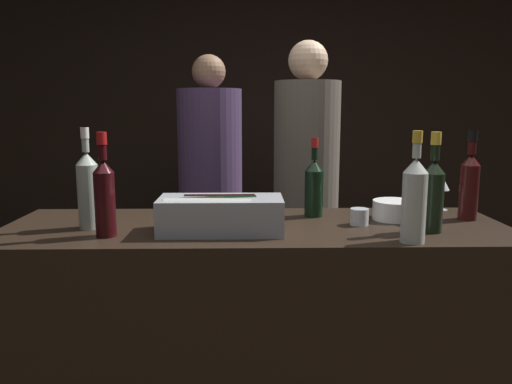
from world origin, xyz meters
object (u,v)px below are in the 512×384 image
at_px(ice_bin_with_bottles, 219,213).
at_px(wine_glass, 441,184).
at_px(candle_votive, 359,217).
at_px(white_wine_bottle, 88,188).
at_px(red_wine_bottle_black_foil, 469,183).
at_px(person_in_hoodie, 306,187).
at_px(bowl_white, 394,209).
at_px(champagne_bottle, 433,192).
at_px(red_wine_bottle_tall, 104,194).
at_px(red_wine_bottle_burgundy, 314,186).
at_px(rose_wine_bottle, 414,197).
at_px(person_blond_tee, 210,179).

xyz_separation_m(ice_bin_with_bottles, wine_glass, (0.92, 0.37, 0.04)).
distance_m(candle_votive, white_wine_bottle, 1.00).
bearing_deg(wine_glass, red_wine_bottle_black_foil, -77.73).
bearing_deg(wine_glass, person_in_hoodie, 129.15).
height_order(bowl_white, champagne_bottle, champagne_bottle).
relative_size(red_wine_bottle_tall, red_wine_bottle_burgundy, 1.12).
relative_size(candle_votive, red_wine_bottle_black_foil, 0.20).
xyz_separation_m(red_wine_bottle_burgundy, person_in_hoodie, (0.06, 0.72, -0.12)).
distance_m(ice_bin_with_bottles, rose_wine_bottle, 0.66).
height_order(wine_glass, rose_wine_bottle, rose_wine_bottle).
xyz_separation_m(ice_bin_with_bottles, red_wine_bottle_tall, (-0.38, -0.05, 0.08)).
xyz_separation_m(candle_votive, person_in_hoodie, (-0.09, 0.88, -0.03)).
distance_m(bowl_white, champagne_bottle, 0.24).
relative_size(bowl_white, champagne_bottle, 0.48).
relative_size(wine_glass, person_in_hoodie, 0.09).
relative_size(ice_bin_with_bottles, red_wine_bottle_tall, 1.22).
xyz_separation_m(red_wine_bottle_black_foil, person_blond_tee, (-1.10, 1.28, -0.17)).
height_order(white_wine_bottle, rose_wine_bottle, white_wine_bottle).
xyz_separation_m(bowl_white, red_wine_bottle_tall, (-1.06, -0.24, 0.11)).
bearing_deg(champagne_bottle, person_blond_tee, 120.87).
relative_size(wine_glass, red_wine_bottle_black_foil, 0.44).
bearing_deg(person_in_hoodie, red_wine_bottle_tall, 108.35).
relative_size(white_wine_bottle, red_wine_bottle_black_foil, 1.05).
xyz_separation_m(candle_votive, red_wine_bottle_burgundy, (-0.15, 0.16, 0.09)).
bearing_deg(ice_bin_with_bottles, candle_votive, 11.05).
bearing_deg(white_wine_bottle, red_wine_bottle_black_foil, 4.60).
distance_m(white_wine_bottle, person_in_hoodie, 1.29).
distance_m(red_wine_bottle_tall, red_wine_bottle_black_foil, 1.37).
height_order(ice_bin_with_bottles, champagne_bottle, champagne_bottle).
height_order(wine_glass, person_in_hoodie, person_in_hoodie).
xyz_separation_m(ice_bin_with_bottles, bowl_white, (0.68, 0.19, -0.03)).
bearing_deg(candle_votive, person_in_hoodie, 96.15).
xyz_separation_m(white_wine_bottle, red_wine_bottle_black_foil, (1.44, 0.12, -0.00)).
relative_size(red_wine_bottle_burgundy, red_wine_bottle_black_foil, 0.91).
relative_size(red_wine_bottle_tall, person_in_hoodie, 0.20).
bearing_deg(candle_votive, ice_bin_with_bottles, -168.95).
distance_m(white_wine_bottle, red_wine_bottle_black_foil, 1.44).
height_order(ice_bin_with_bottles, bowl_white, ice_bin_with_bottles).
relative_size(red_wine_bottle_tall, white_wine_bottle, 0.97).
distance_m(bowl_white, red_wine_bottle_tall, 1.09).
height_order(candle_votive, person_blond_tee, person_blond_tee).
bearing_deg(white_wine_bottle, bowl_white, 6.07).
height_order(wine_glass, candle_votive, wine_glass).
bearing_deg(rose_wine_bottle, champagne_bottle, 50.78).
relative_size(white_wine_bottle, rose_wine_bottle, 1.01).
bearing_deg(rose_wine_bottle, person_in_hoodie, 100.71).
distance_m(wine_glass, red_wine_bottle_burgundy, 0.57).
xyz_separation_m(red_wine_bottle_tall, rose_wine_bottle, (1.02, -0.10, 0.00)).
distance_m(red_wine_bottle_tall, person_blond_tee, 1.55).
bearing_deg(person_in_hoodie, champagne_bottle, 164.60).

